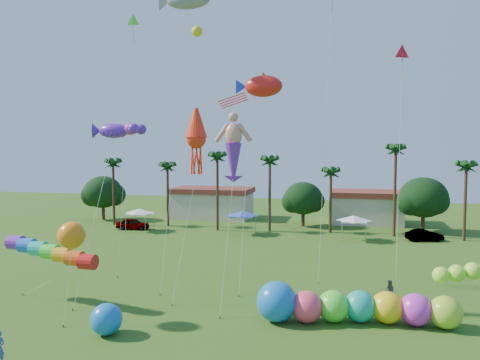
% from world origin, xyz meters
% --- Properties ---
extents(tree_line, '(69.46, 8.91, 11.00)m').
position_xyz_m(tree_line, '(3.57, 44.00, 4.28)').
color(tree_line, '#3A2819').
rests_on(tree_line, ground).
extents(buildings_row, '(35.00, 7.00, 4.00)m').
position_xyz_m(buildings_row, '(-3.09, 50.00, 2.00)').
color(buildings_row, beige).
rests_on(buildings_row, ground).
extents(tent_row, '(31.00, 4.00, 0.60)m').
position_xyz_m(tent_row, '(-6.00, 36.33, 2.75)').
color(tent_row, white).
rests_on(tent_row, ground).
extents(car_a, '(4.66, 2.25, 1.53)m').
position_xyz_m(car_a, '(-21.51, 36.92, 0.77)').
color(car_a, '#4C4C54').
rests_on(car_a, ground).
extents(car_b, '(4.54, 2.69, 1.41)m').
position_xyz_m(car_b, '(16.32, 37.71, 0.71)').
color(car_b, '#4C4C54').
rests_on(car_b, ground).
extents(spectator_b, '(0.93, 0.98, 1.61)m').
position_xyz_m(spectator_b, '(10.42, 13.39, 0.80)').
color(spectator_b, gray).
rests_on(spectator_b, ground).
extents(caterpillar_inflatable, '(12.91, 3.82, 2.62)m').
position_xyz_m(caterpillar_inflatable, '(7.52, 8.51, 1.10)').
color(caterpillar_inflatable, '#FF4364').
rests_on(caterpillar_inflatable, ground).
extents(blue_ball, '(1.91, 1.91, 1.91)m').
position_xyz_m(blue_ball, '(-6.66, 3.24, 0.96)').
color(blue_ball, blue).
rests_on(blue_ball, ground).
extents(rainbow_tube, '(8.68, 3.01, 3.92)m').
position_xyz_m(rainbow_tube, '(-12.10, 6.96, 3.37)').
color(rainbow_tube, red).
rests_on(rainbow_tube, ground).
extents(green_worm, '(8.60, 1.09, 3.83)m').
position_xyz_m(green_worm, '(13.18, 9.61, 3.19)').
color(green_worm, '#A4FF38').
rests_on(green_worm, ground).
extents(orange_ball_kite, '(2.12, 2.34, 6.50)m').
position_xyz_m(orange_ball_kite, '(-9.97, 4.91, 5.61)').
color(orange_ball_kite, orange).
rests_on(orange_ball_kite, ground).
extents(merman_kite, '(2.16, 4.18, 13.33)m').
position_xyz_m(merman_kite, '(-0.66, 10.73, 10.93)').
color(merman_kite, tan).
rests_on(merman_kite, ground).
extents(fish_kite, '(4.92, 5.99, 17.34)m').
position_xyz_m(fish_kite, '(0.34, 17.03, 16.33)').
color(fish_kite, red).
rests_on(fish_kite, ground).
extents(shark_kite, '(5.14, 6.52, 24.49)m').
position_xyz_m(shark_kite, '(-6.00, 16.48, 23.58)').
color(shark_kite, gray).
rests_on(shark_kite, ground).
extents(squid_kite, '(2.15, 4.18, 14.31)m').
position_xyz_m(squid_kite, '(-3.88, 12.04, 11.92)').
color(squid_kite, red).
rests_on(squid_kite, ground).
extents(lobster_kite, '(4.61, 5.64, 13.32)m').
position_xyz_m(lobster_kite, '(-9.79, 10.34, 12.51)').
color(lobster_kite, '#5F26C0').
rests_on(lobster_kite, ground).
extents(delta_kite_red, '(1.34, 3.87, 19.15)m').
position_xyz_m(delta_kite_red, '(11.19, 16.53, 18.25)').
color(delta_kite_red, red).
rests_on(delta_kite_red, ground).
extents(delta_kite_green, '(1.35, 3.89, 23.39)m').
position_xyz_m(delta_kite_green, '(-11.97, 18.31, 22.37)').
color(delta_kite_green, '#42EA37').
rests_on(delta_kite_green, ground).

